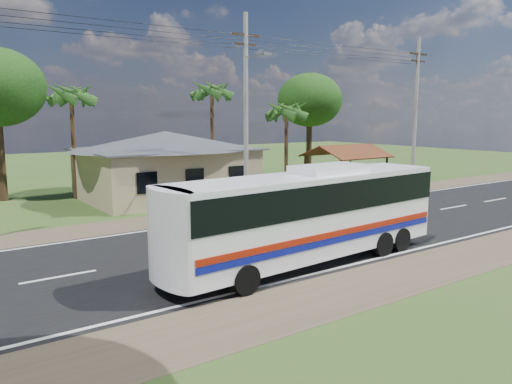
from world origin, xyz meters
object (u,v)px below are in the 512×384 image
waiting_shed (346,153)px  person (397,184)px  motorcycle (208,204)px  coach_bus (310,209)px

waiting_shed → person: 4.58m
waiting_shed → motorcycle: (-12.03, -1.07, -2.30)m
person → motorcycle: bearing=-13.9°
coach_bus → motorcycle: (1.93, 11.04, -1.63)m
motorcycle → waiting_shed: bearing=-75.8°
coach_bus → person: bearing=24.8°
person → waiting_shed: bearing=-81.2°
waiting_shed → coach_bus: (-13.96, -12.11, -0.67)m
waiting_shed → person: size_ratio=2.98×
coach_bus → motorcycle: 11.33m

